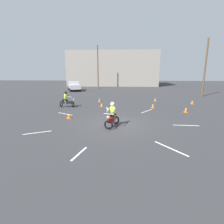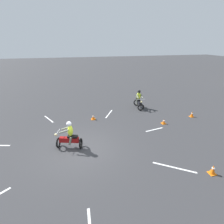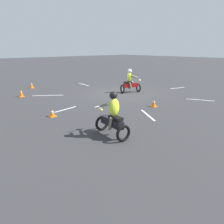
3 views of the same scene
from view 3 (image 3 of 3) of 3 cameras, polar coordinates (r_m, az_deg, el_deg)
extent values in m
plane|color=#333335|center=(15.55, 2.59, 5.01)|extent=(120.00, 120.00, 0.00)
torus|color=black|center=(16.01, 6.90, 6.33)|extent=(0.60, 0.27, 0.60)
torus|color=black|center=(15.38, 2.74, 6.01)|extent=(0.60, 0.27, 0.60)
cube|color=maroon|center=(15.65, 4.88, 6.97)|extent=(0.55, 1.12, 0.28)
cube|color=black|center=(15.50, 4.18, 7.72)|extent=(0.41, 0.61, 0.10)
cylinder|color=silver|center=(15.88, 6.83, 8.81)|extent=(0.68, 0.24, 0.04)
sphere|color=#F2E08C|center=(15.97, 7.21, 8.19)|extent=(0.20, 0.20, 0.16)
ellipsoid|color=#D8F233|center=(15.50, 4.54, 9.06)|extent=(0.46, 0.38, 0.64)
cylinder|color=slate|center=(15.47, 5.89, 9.20)|extent=(0.24, 0.55, 0.27)
cylinder|color=slate|center=(15.82, 5.15, 9.38)|extent=(0.24, 0.55, 0.27)
cylinder|color=slate|center=(15.48, 4.81, 6.87)|extent=(0.19, 0.27, 0.51)
cylinder|color=slate|center=(15.72, 4.31, 7.03)|extent=(0.19, 0.27, 0.51)
sphere|color=silver|center=(15.47, 4.71, 10.61)|extent=(0.35, 0.35, 0.28)
torus|color=black|center=(8.43, -2.62, -2.90)|extent=(0.15, 0.61, 0.60)
torus|color=black|center=(7.46, 2.98, -5.57)|extent=(0.15, 0.61, 0.60)
cube|color=black|center=(7.86, 0.00, -2.66)|extent=(1.12, 0.34, 0.28)
cube|color=black|center=(7.62, 0.98, -1.53)|extent=(0.58, 0.31, 0.10)
cylinder|color=silver|center=(8.19, -2.49, 1.63)|extent=(0.10, 0.70, 0.04)
sphere|color=#F2E08C|center=(8.34, -2.98, 0.62)|extent=(0.17, 0.17, 0.16)
ellipsoid|color=#D8F233|center=(7.59, 0.54, 1.24)|extent=(0.32, 0.42, 0.64)
cylinder|color=slate|center=(7.93, 0.39, 2.27)|extent=(0.55, 0.14, 0.27)
cylinder|color=slate|center=(7.70, -1.99, 1.84)|extent=(0.55, 0.14, 0.27)
cylinder|color=slate|center=(7.86, 1.25, -2.65)|extent=(0.26, 0.14, 0.51)
cylinder|color=slate|center=(7.70, -0.40, -3.06)|extent=(0.26, 0.14, 0.51)
sphere|color=black|center=(7.53, 0.36, 4.39)|extent=(0.30, 0.30, 0.28)
cube|color=orange|center=(12.11, 10.81, 1.46)|extent=(0.32, 0.32, 0.03)
cone|color=orange|center=(12.06, 10.86, 2.35)|extent=(0.24, 0.24, 0.36)
cylinder|color=white|center=(12.05, 10.88, 2.60)|extent=(0.13, 0.13, 0.05)
cube|color=orange|center=(10.55, -15.27, -1.09)|extent=(0.32, 0.32, 0.03)
cone|color=orange|center=(10.50, -15.35, -0.18)|extent=(0.24, 0.24, 0.32)
cylinder|color=white|center=(10.49, -15.37, 0.08)|extent=(0.13, 0.13, 0.05)
cube|color=orange|center=(18.56, -20.22, 5.94)|extent=(0.32, 0.32, 0.03)
cone|color=orange|center=(18.53, -20.29, 6.66)|extent=(0.24, 0.24, 0.44)
cylinder|color=white|center=(18.52, -20.31, 6.86)|extent=(0.13, 0.13, 0.05)
cube|color=orange|center=(15.51, -22.57, 3.77)|extent=(0.32, 0.32, 0.03)
cone|color=orange|center=(15.46, -22.66, 4.62)|extent=(0.24, 0.24, 0.44)
cylinder|color=white|center=(15.45, -22.69, 4.86)|extent=(0.13, 0.13, 0.05)
cube|color=silver|center=(19.25, -7.37, 7.14)|extent=(1.76, 0.19, 0.01)
cube|color=silver|center=(15.31, -16.40, 4.18)|extent=(1.28, 1.73, 0.01)
cube|color=silver|center=(11.62, -12.04, 0.70)|extent=(0.34, 1.40, 0.01)
cube|color=silver|center=(10.56, 9.31, -0.76)|extent=(1.59, 0.99, 0.01)
cube|color=silver|center=(14.48, 22.01, 2.95)|extent=(1.48, 0.82, 0.01)
cube|color=silver|center=(18.22, 16.74, 6.04)|extent=(0.46, 1.40, 0.01)
cube|color=silver|center=(20.16, 5.09, 7.63)|extent=(1.26, 1.67, 0.01)
camera|label=1|loc=(25.16, 22.67, 16.52)|focal=28.00mm
camera|label=2|loc=(22.49, -13.39, 22.83)|focal=28.00mm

